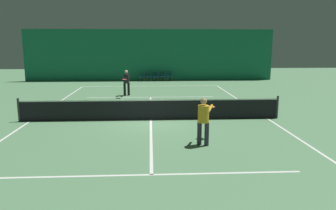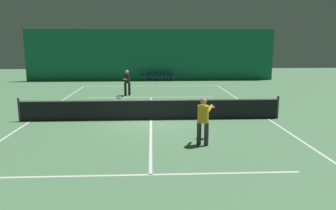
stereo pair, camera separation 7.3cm
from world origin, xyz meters
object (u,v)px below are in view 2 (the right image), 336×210
object	(u,v)px
courtside_chair_2	(158,76)
courtside_chair_4	(172,76)
tennis_net	(151,109)
courtside_chair_3	(165,76)
courtside_chair_0	(144,76)
courtside_chair_1	(151,76)
player_near	(203,118)
player_far	(127,81)

from	to	relation	value
courtside_chair_2	courtside_chair_4	size ratio (longest dim) A/B	1.00
tennis_net	courtside_chair_3	xyz separation A→B (m)	(1.25, 15.40, -0.03)
tennis_net	courtside_chair_0	xyz separation A→B (m)	(-0.67, 15.40, -0.03)
courtside_chair_1	courtside_chair_4	world-z (taller)	same
courtside_chair_0	tennis_net	bearing A→B (deg)	2.50
player_near	courtside_chair_0	world-z (taller)	player_near
player_far	courtside_chair_4	xyz separation A→B (m)	(3.49, 8.23, -0.51)
courtside_chair_0	courtside_chair_3	xyz separation A→B (m)	(1.92, 0.00, 0.00)
courtside_chair_4	player_far	bearing A→B (deg)	-23.02
player_near	player_far	distance (m)	11.54
player_far	courtside_chair_3	size ratio (longest dim) A/B	2.03
courtside_chair_4	courtside_chair_2	bearing A→B (deg)	-90.00
player_near	player_far	xyz separation A→B (m)	(-3.43, 11.02, 0.02)
tennis_net	courtside_chair_3	size ratio (longest dim) A/B	14.29
player_near	player_far	size ratio (longest dim) A/B	0.98
courtside_chair_0	courtside_chair_4	world-z (taller)	same
courtside_chair_3	courtside_chair_4	distance (m)	0.64
tennis_net	courtside_chair_3	bearing A→B (deg)	85.37
courtside_chair_1	courtside_chair_2	xyz separation A→B (m)	(0.64, 0.00, 0.00)
player_far	courtside_chair_4	distance (m)	8.95
player_near	player_far	world-z (taller)	player_far
tennis_net	player_near	distance (m)	4.28
courtside_chair_0	courtside_chair_1	size ratio (longest dim) A/B	1.00
courtside_chair_0	player_far	bearing A→B (deg)	-6.48
courtside_chair_2	courtside_chair_3	size ratio (longest dim) A/B	1.00
player_far	courtside_chair_4	world-z (taller)	player_far
courtside_chair_2	courtside_chair_3	xyz separation A→B (m)	(0.64, 0.00, 0.00)
player_near	courtside_chair_1	size ratio (longest dim) A/B	2.00
courtside_chair_1	courtside_chair_3	xyz separation A→B (m)	(1.28, 0.00, 0.00)
player_far	courtside_chair_1	distance (m)	8.39
tennis_net	player_far	distance (m)	7.36
courtside_chair_0	courtside_chair_1	world-z (taller)	same
tennis_net	player_far	world-z (taller)	player_far
tennis_net	player_far	size ratio (longest dim) A/B	7.04
tennis_net	courtside_chair_1	xyz separation A→B (m)	(-0.03, 15.40, -0.03)
player_far	courtside_chair_4	size ratio (longest dim) A/B	2.03
player_near	courtside_chair_4	xyz separation A→B (m)	(0.06, 19.24, -0.49)
courtside_chair_1	courtside_chair_3	world-z (taller)	same
courtside_chair_1	courtside_chair_4	xyz separation A→B (m)	(1.92, 0.00, 0.00)
player_near	courtside_chair_2	distance (m)	19.29
courtside_chair_3	courtside_chair_4	xyz separation A→B (m)	(0.64, 0.00, 0.00)
courtside_chair_1	courtside_chair_3	distance (m)	1.28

